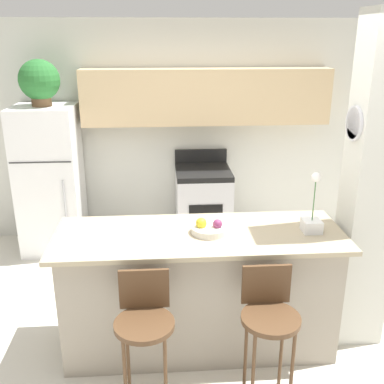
{
  "coord_description": "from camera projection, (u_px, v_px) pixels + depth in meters",
  "views": [
    {
      "loc": [
        -0.28,
        -3.03,
        2.37
      ],
      "look_at": [
        0.0,
        0.78,
        1.03
      ],
      "focal_mm": 42.0,
      "sensor_mm": 36.0,
      "label": 1
    }
  ],
  "objects": [
    {
      "name": "ground_plane",
      "position": [
        199.0,
        343.0,
        3.66
      ],
      "size": [
        14.0,
        14.0,
        0.0
      ],
      "primitive_type": "plane",
      "color": "beige"
    },
    {
      "name": "wall_back",
      "position": [
        192.0,
        118.0,
        5.25
      ],
      "size": [
        5.6,
        0.38,
        2.55
      ],
      "color": "silver",
      "rests_on": "ground_plane"
    },
    {
      "name": "pillar_right",
      "position": [
        371.0,
        189.0,
        3.36
      ],
      "size": [
        0.38,
        0.32,
        2.55
      ],
      "color": "silver",
      "rests_on": "ground_plane"
    },
    {
      "name": "counter_bar",
      "position": [
        199.0,
        290.0,
        3.49
      ],
      "size": [
        2.16,
        0.77,
        0.98
      ],
      "color": "gray",
      "rests_on": "ground_plane"
    },
    {
      "name": "refrigerator",
      "position": [
        50.0,
        180.0,
        5.05
      ],
      "size": [
        0.66,
        0.68,
        1.65
      ],
      "color": "white",
      "rests_on": "ground_plane"
    },
    {
      "name": "stove_range",
      "position": [
        203.0,
        206.0,
        5.3
      ],
      "size": [
        0.62,
        0.67,
        1.07
      ],
      "color": "silver",
      "rests_on": "ground_plane"
    },
    {
      "name": "bar_stool_left",
      "position": [
        145.0,
        323.0,
        2.87
      ],
      "size": [
        0.39,
        0.39,
        0.95
      ],
      "color": "#4C331E",
      "rests_on": "ground_plane"
    },
    {
      "name": "bar_stool_right",
      "position": [
        269.0,
        317.0,
        2.92
      ],
      "size": [
        0.39,
        0.39,
        0.95
      ],
      "color": "#4C331E",
      "rests_on": "ground_plane"
    },
    {
      "name": "potted_plant_on_fridge",
      "position": [
        39.0,
        81.0,
        4.69
      ],
      "size": [
        0.43,
        0.43,
        0.48
      ],
      "color": "brown",
      "rests_on": "refrigerator"
    },
    {
      "name": "orchid_vase",
      "position": [
        312.0,
        218.0,
        3.32
      ],
      "size": [
        0.14,
        0.14,
        0.46
      ],
      "color": "white",
      "rests_on": "counter_bar"
    },
    {
      "name": "fruit_bowl",
      "position": [
        209.0,
        228.0,
        3.32
      ],
      "size": [
        0.27,
        0.27,
        0.12
      ],
      "color": "silver",
      "rests_on": "counter_bar"
    },
    {
      "name": "trash_bin",
      "position": [
        101.0,
        239.0,
        5.08
      ],
      "size": [
        0.28,
        0.28,
        0.38
      ],
      "color": "black",
      "rests_on": "ground_plane"
    }
  ]
}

